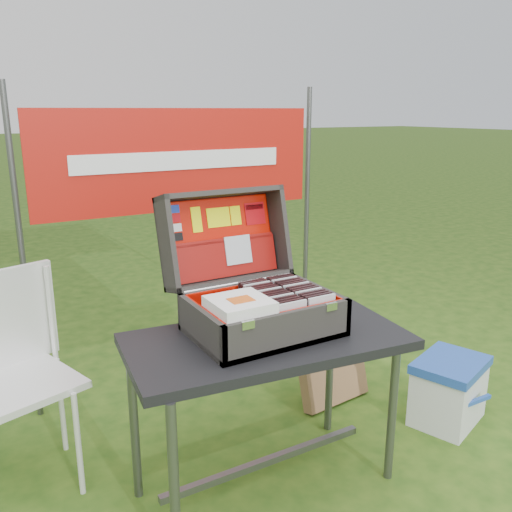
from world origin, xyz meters
TOP-DOWN VIEW (x-y plane):
  - ground at (0.00, 0.00)m, footprint 80.00×80.00m
  - table at (-0.10, 0.01)m, footprint 1.16×0.68m
  - table_top at (-0.10, 0.01)m, footprint 1.16×0.68m
  - table_leg_fl at (-0.60, -0.21)m, footprint 0.04×0.04m
  - table_leg_fr at (0.39, -0.21)m, footprint 0.04×0.04m
  - table_leg_bl at (-0.60, 0.23)m, footprint 0.04×0.04m
  - table_leg_br at (0.39, 0.23)m, footprint 0.04×0.04m
  - table_brace at (-0.10, 0.01)m, footprint 0.96×0.03m
  - suitcase at (-0.09, 0.11)m, footprint 0.57×0.57m
  - suitcase_base_bottom at (-0.09, 0.05)m, footprint 0.57×0.41m
  - suitcase_base_wall_front at (-0.09, -0.14)m, footprint 0.57×0.02m
  - suitcase_base_wall_back at (-0.09, 0.25)m, footprint 0.57×0.02m
  - suitcase_base_wall_left at (-0.37, 0.05)m, footprint 0.02×0.41m
  - suitcase_base_wall_right at (0.18, 0.05)m, footprint 0.02×0.41m
  - suitcase_liner_floor at (-0.09, 0.05)m, footprint 0.52×0.36m
  - suitcase_latch_left at (-0.28, -0.15)m, footprint 0.05×0.01m
  - suitcase_latch_right at (0.09, -0.15)m, footprint 0.05×0.01m
  - suitcase_hinge at (-0.09, 0.26)m, footprint 0.51×0.02m
  - suitcase_lid_back at (-0.09, 0.44)m, footprint 0.57×0.12m
  - suitcase_lid_rim_far at (-0.09, 0.43)m, footprint 0.57×0.15m
  - suitcase_lid_rim_near at (-0.09, 0.33)m, footprint 0.57×0.15m
  - suitcase_lid_rim_left at (-0.37, 0.38)m, footprint 0.02×0.25m
  - suitcase_lid_rim_right at (0.18, 0.38)m, footprint 0.02×0.25m
  - suitcase_lid_liner at (-0.09, 0.43)m, footprint 0.52×0.09m
  - suitcase_liner_wall_front at (-0.09, -0.12)m, footprint 0.52×0.01m
  - suitcase_liner_wall_back at (-0.09, 0.23)m, footprint 0.52×0.01m
  - suitcase_liner_wall_left at (-0.35, 0.05)m, footprint 0.01×0.36m
  - suitcase_liner_wall_right at (0.17, 0.05)m, footprint 0.01×0.36m
  - suitcase_lid_pocket at (-0.09, 0.39)m, footprint 0.50×0.07m
  - suitcase_pocket_edge at (-0.09, 0.40)m, footprint 0.49×0.02m
  - suitcase_pocket_cd at (-0.03, 0.38)m, footprint 0.13×0.04m
  - lid_sticker_cc_a at (-0.30, 0.46)m, footprint 0.06×0.01m
  - lid_sticker_cc_b at (-0.30, 0.45)m, footprint 0.06×0.01m
  - lid_sticker_cc_c at (-0.30, 0.44)m, footprint 0.06×0.01m
  - lid_sticker_cc_d at (-0.30, 0.43)m, footprint 0.06×0.01m
  - lid_card_neon_tall at (-0.20, 0.45)m, footprint 0.05×0.03m
  - lid_card_neon_main at (-0.09, 0.45)m, footprint 0.11×0.02m
  - lid_card_neon_small at (-0.01, 0.45)m, footprint 0.05×0.02m
  - lid_sticker_band at (0.09, 0.45)m, footprint 0.10×0.03m
  - lid_sticker_band_bar at (0.09, 0.46)m, footprint 0.09×0.01m
  - cd_left_0 at (-0.06, -0.10)m, footprint 0.13×0.01m
  - cd_left_1 at (-0.06, -0.08)m, footprint 0.13×0.01m
  - cd_left_2 at (-0.06, -0.06)m, footprint 0.13×0.01m
  - cd_left_3 at (-0.06, -0.03)m, footprint 0.13×0.01m
  - cd_left_4 at (-0.06, -0.01)m, footprint 0.13×0.01m
  - cd_left_5 at (-0.06, 0.01)m, footprint 0.13×0.01m
  - cd_left_6 at (-0.06, 0.03)m, footprint 0.13×0.01m
  - cd_left_7 at (-0.06, 0.05)m, footprint 0.13×0.01m
  - cd_left_8 at (-0.06, 0.08)m, footprint 0.13×0.01m
  - cd_left_9 at (-0.06, 0.10)m, footprint 0.13×0.01m
  - cd_left_10 at (-0.06, 0.12)m, footprint 0.13×0.01m
  - cd_left_11 at (-0.06, 0.14)m, footprint 0.13×0.01m
  - cd_left_12 at (-0.06, 0.17)m, footprint 0.13×0.01m
  - cd_left_13 at (-0.06, 0.19)m, footprint 0.13×0.01m
  - cd_left_14 at (-0.06, 0.21)m, footprint 0.13×0.01m
  - cd_right_0 at (0.08, -0.10)m, footprint 0.13×0.01m
  - cd_right_1 at (0.08, -0.08)m, footprint 0.13×0.01m
  - cd_right_2 at (0.08, -0.06)m, footprint 0.13×0.01m
  - cd_right_3 at (0.08, -0.03)m, footprint 0.13×0.01m
  - cd_right_4 at (0.08, -0.01)m, footprint 0.13×0.01m
  - cd_right_5 at (0.08, 0.01)m, footprint 0.13×0.01m
  - cd_right_6 at (0.08, 0.03)m, footprint 0.13×0.01m
  - cd_right_7 at (0.08, 0.05)m, footprint 0.13×0.01m
  - cd_right_8 at (0.08, 0.08)m, footprint 0.13×0.01m
  - cd_right_9 at (0.08, 0.10)m, footprint 0.13×0.01m
  - cd_right_10 at (0.08, 0.12)m, footprint 0.13×0.01m
  - cd_right_11 at (0.08, 0.14)m, footprint 0.13×0.01m
  - cd_right_12 at (0.08, 0.17)m, footprint 0.13×0.01m
  - cd_right_13 at (0.08, 0.19)m, footprint 0.13×0.01m
  - cd_right_14 at (0.08, 0.21)m, footprint 0.13×0.01m
  - songbook_0 at (-0.24, -0.02)m, footprint 0.21×0.21m
  - songbook_1 at (-0.24, -0.02)m, footprint 0.21×0.21m
  - songbook_2 at (-0.24, -0.02)m, footprint 0.21×0.21m
  - songbook_3 at (-0.24, -0.02)m, footprint 0.21×0.21m
  - songbook_4 at (-0.24, -0.02)m, footprint 0.21×0.21m
  - songbook_5 at (-0.24, -0.02)m, footprint 0.21×0.21m
  - songbook_6 at (-0.24, -0.02)m, footprint 0.21×0.21m
  - songbook_7 at (-0.24, -0.02)m, footprint 0.21×0.21m
  - songbook_graphic at (-0.24, -0.03)m, footprint 0.09×0.07m
  - cooler at (0.97, -0.02)m, footprint 0.46×0.41m
  - cooler_body at (0.97, -0.02)m, footprint 0.44×0.38m
  - cooler_lid at (0.97, -0.02)m, footprint 0.46×0.41m
  - cooler_handle at (0.97, -0.18)m, footprint 0.23×0.02m
  - chair at (-0.97, 0.53)m, footprint 0.53×0.56m
  - chair_seat at (-0.97, 0.53)m, footprint 0.52×0.52m
  - chair_backrest at (-0.97, 0.73)m, footprint 0.41×0.15m
  - chair_leg_fr at (-0.80, 0.36)m, footprint 0.02×0.02m
  - chair_leg_br at (-0.80, 0.71)m, footprint 0.02×0.02m
  - chair_upright_right at (-0.80, 0.73)m, footprint 0.02×0.02m
  - cardboard_box at (0.58, 0.45)m, footprint 0.44×0.22m
  - banner_post_left at (-0.85, 1.10)m, footprint 0.03×0.03m
  - banner_post_right at (0.85, 1.10)m, footprint 0.03×0.03m
  - banner at (0.00, 1.09)m, footprint 1.60×0.02m
  - banner_text at (0.00, 1.08)m, footprint 1.20×0.00m

SIDE VIEW (x-z plane):
  - ground at x=0.00m, z-range 0.00..0.00m
  - table_brace at x=-0.10m, z-range 0.10..0.14m
  - cooler_body at x=0.97m, z-range 0.00..0.29m
  - cooler at x=0.97m, z-range 0.00..0.34m
  - cooler_handle at x=0.97m, z-range 0.17..0.19m
  - cardboard_box at x=0.58m, z-range 0.00..0.45m
  - chair_leg_fr at x=-0.80m, z-range 0.00..0.47m
  - chair_leg_br at x=-0.80m, z-range 0.00..0.47m
  - cooler_lid at x=0.97m, z-range 0.29..0.34m
  - table_leg_fl at x=-0.60m, z-range 0.00..0.65m
  - table_leg_fr at x=0.39m, z-range 0.00..0.65m
  - table_leg_bl at x=-0.60m, z-range 0.00..0.65m
  - table_leg_br at x=0.39m, z-range 0.00..0.65m
  - table at x=-0.10m, z-range 0.00..0.69m
  - chair at x=-0.97m, z-range 0.00..0.92m
  - chair_seat at x=-0.97m, z-range 0.45..0.48m
  - table_top at x=-0.10m, z-range 0.65..0.69m
  - chair_upright_right at x=-0.80m, z-range 0.47..0.90m
  - chair_backrest at x=-0.97m, z-range 0.48..0.92m
  - suitcase_base_bottom at x=-0.09m, z-range 0.69..0.72m
  - suitcase_liner_floor at x=-0.09m, z-range 0.72..0.72m
  - suitcase_base_wall_front at x=-0.09m, z-range 0.69..0.85m
  - suitcase_base_wall_back at x=-0.09m, z-range 0.69..0.85m
  - suitcase_base_wall_left at x=-0.37m, z-range 0.69..0.85m
  - suitcase_base_wall_right at x=0.18m, z-range 0.69..0.85m
  - suitcase_liner_wall_front at x=-0.09m, z-range 0.72..0.85m
  - suitcase_liner_wall_back at x=-0.09m, z-range 0.72..0.85m
  - suitcase_liner_wall_left at x=-0.35m, z-range 0.72..0.85m
  - suitcase_liner_wall_right at x=0.17m, z-range 0.72..0.85m
  - cd_left_0 at x=-0.06m, z-range 0.72..0.87m
  - cd_left_1 at x=-0.06m, z-range 0.72..0.87m
  - cd_left_2 at x=-0.06m, z-range 0.72..0.87m
  - cd_left_3 at x=-0.06m, z-range 0.72..0.87m
  - cd_left_4 at x=-0.06m, z-range 0.72..0.87m
  - cd_left_5 at x=-0.06m, z-range 0.72..0.87m
  - cd_left_6 at x=-0.06m, z-range 0.72..0.87m
  - cd_left_7 at x=-0.06m, z-range 0.72..0.87m
  - cd_left_8 at x=-0.06m, z-range 0.72..0.87m
  - cd_left_9 at x=-0.06m, z-range 0.72..0.87m
  - cd_left_10 at x=-0.06m, z-range 0.72..0.87m
  - cd_left_11 at x=-0.06m, z-range 0.72..0.87m
  - cd_left_12 at x=-0.06m, z-range 0.72..0.87m
  - cd_left_13 at x=-0.06m, z-range 0.72..0.87m
  - cd_left_14 at x=-0.06m, z-range 0.72..0.87m
  - cd_right_0 at x=0.08m, z-range 0.72..0.87m
  - cd_right_1 at x=0.08m, z-range 0.72..0.87m
  - cd_right_2 at x=0.08m, z-range 0.72..0.87m
  - cd_right_3 at x=0.08m, z-range 0.72..0.87m
  - cd_right_4 at x=0.08m, z-range 0.72..0.87m
  - cd_right_5 at x=0.08m, z-range 0.72..0.87m
  - cd_right_6 at x=0.08m, z-range 0.72..0.87m
  - cd_right_7 at x=0.08m, z-range 0.72..0.87m
  - cd_right_8 at x=0.08m, z-range 0.72..0.87m
  - cd_right_9 at x=0.08m, z-range 0.72..0.87m
  - cd_right_10 at x=0.08m, z-range 0.72..0.87m
  - cd_right_11 at x=0.08m, z-range 0.72..0.87m
  - cd_right_12 at x=0.08m, z-range 0.72..0.87m
  - cd_right_13 at x=0.08m, z-range 0.72..0.87m
  - cd_right_14 at x=0.08m, z-range 0.72..0.87m
  - suitcase_latch_left at x=-0.28m, z-range 0.82..0.85m
  - suitcase_latch_right at x=0.09m, z-range 0.82..0.85m
  - suitcase_lid_rim_near at x=-0.09m, z-range 0.81..0.87m
  - suitcase_hinge at x=-0.09m, z-range 0.84..0.85m
  - songbook_0 at x=-0.24m, z-range 0.85..0.85m
  - banner_post_left at x=-0.85m, z-range 0.00..1.70m
  - banner_post_right at x=0.85m, z-range 0.00..1.70m
  - songbook_1 at x=-0.24m, z-range 0.85..0.86m
  - songbook_2 at x=-0.24m, z-range 0.86..0.86m
  - songbook_3 at x=-0.24m, z-range 0.86..0.87m
  - songbook_4 at x=-0.24m, z-range 0.87..0.87m
  - songbook_5 at x=-0.24m, z-range 0.87..0.88m
  - songbook_6 at x=-0.24m, z-range 0.88..0.88m
  - songbook_7 at x=-0.24m, z-range 0.88..0.89m
  - songbook_graphic at x=-0.24m, z-range 0.89..0.89m
  - suitcase_lid_pocket at x=-0.09m, z-range 0.84..1.01m
  - suitcase at x=-0.09m, z-range 0.69..1.22m
  - suitcase_pocket_cd at x=-0.03m, z-range 0.90..1.02m
  - suitcase_pocket_edge at x=-0.09m, z-range 0.99..1.02m
  - suitcase_lid_back at x=-0.09m, z-range 0.81..1.21m
  - suitcase_lid_liner at x=-0.09m, z-range 0.84..1.19m
  - suitcase_lid_rim_left at x=-0.37m, z-range 0.81..1.24m
  - suitcase_lid_rim_right at x=0.18m, z-range 0.81..1.24m
  - lid_sticker_cc_d at x=-0.30m, z-range 1.02..1.06m
  - lid_sticker_cc_c at x=-0.30m, z-range 1.06..1.09m
  - lid_card_neon_tall at x=-0.20m, z-range 1.05..1.16m
  - lid_card_neon_main at x=-0.09m, z-range 1.06..1.14m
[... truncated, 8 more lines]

